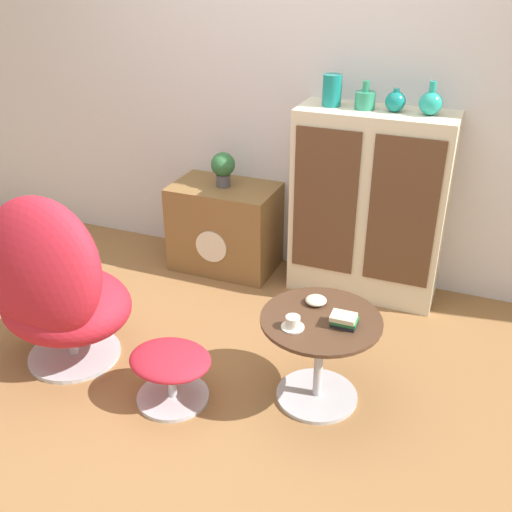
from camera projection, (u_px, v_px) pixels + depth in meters
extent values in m
plane|color=olive|center=(192.00, 383.00, 3.07)|extent=(12.00, 12.00, 0.00)
cube|color=silver|center=(293.00, 73.00, 3.69)|extent=(6.40, 0.06, 2.60)
cube|color=beige|center=(369.00, 206.00, 3.65)|extent=(0.91, 0.36, 1.17)
cube|color=brown|center=(325.00, 203.00, 3.55)|extent=(0.38, 0.01, 0.89)
cube|color=brown|center=(402.00, 214.00, 3.40)|extent=(0.38, 0.01, 0.89)
cube|color=brown|center=(225.00, 227.00, 4.07)|extent=(0.69, 0.44, 0.59)
cylinder|color=beige|center=(211.00, 247.00, 3.91)|extent=(0.22, 0.01, 0.22)
cylinder|color=#B7B7BC|center=(75.00, 354.00, 3.28)|extent=(0.49, 0.49, 0.02)
cylinder|color=#B7B7BC|center=(73.00, 342.00, 3.24)|extent=(0.06, 0.06, 0.14)
ellipsoid|color=#B21E2D|center=(66.00, 304.00, 3.13)|extent=(0.74, 0.63, 0.34)
ellipsoid|color=#B21E2D|center=(40.00, 268.00, 2.89)|extent=(0.73, 0.47, 0.76)
cylinder|color=#B7B7BC|center=(173.00, 396.00, 2.97)|extent=(0.36, 0.36, 0.02)
cylinder|color=#B7B7BC|center=(172.00, 381.00, 2.93)|extent=(0.04, 0.04, 0.17)
ellipsoid|color=#B21E2D|center=(170.00, 360.00, 2.87)|extent=(0.41, 0.35, 0.09)
cylinder|color=#B7B7BC|center=(317.00, 395.00, 2.98)|extent=(0.40, 0.40, 0.02)
cylinder|color=#B7B7BC|center=(319.00, 359.00, 2.88)|extent=(0.04, 0.04, 0.43)
cylinder|color=#472D1E|center=(321.00, 320.00, 2.77)|extent=(0.57, 0.57, 0.02)
cylinder|color=#147A75|center=(332.00, 90.00, 3.43)|extent=(0.11, 0.11, 0.18)
cylinder|color=#2D8E6B|center=(365.00, 100.00, 3.39)|extent=(0.12, 0.12, 0.10)
cylinder|color=#2D8E6B|center=(366.00, 86.00, 3.35)|extent=(0.04, 0.04, 0.06)
ellipsoid|color=#147A75|center=(395.00, 102.00, 3.33)|extent=(0.11, 0.11, 0.11)
cylinder|color=#147A75|center=(397.00, 90.00, 3.30)|extent=(0.03, 0.03, 0.02)
ellipsoid|color=teal|center=(431.00, 103.00, 3.26)|extent=(0.13, 0.13, 0.13)
cylinder|color=teal|center=(433.00, 87.00, 3.22)|extent=(0.04, 0.04, 0.06)
cylinder|color=#4C4C51|center=(223.00, 180.00, 3.92)|extent=(0.09, 0.09, 0.08)
sphere|color=#2D6638|center=(223.00, 164.00, 3.87)|extent=(0.16, 0.16, 0.16)
cylinder|color=silver|center=(293.00, 327.00, 2.70)|extent=(0.11, 0.11, 0.01)
cylinder|color=silver|center=(293.00, 322.00, 2.69)|extent=(0.07, 0.07, 0.06)
cube|color=black|center=(344.00, 323.00, 2.71)|extent=(0.12, 0.09, 0.02)
cube|color=#237038|center=(345.00, 320.00, 2.70)|extent=(0.11, 0.09, 0.02)
cube|color=beige|center=(343.00, 317.00, 2.69)|extent=(0.11, 0.09, 0.02)
ellipsoid|color=beige|center=(316.00, 300.00, 2.87)|extent=(0.10, 0.10, 0.04)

